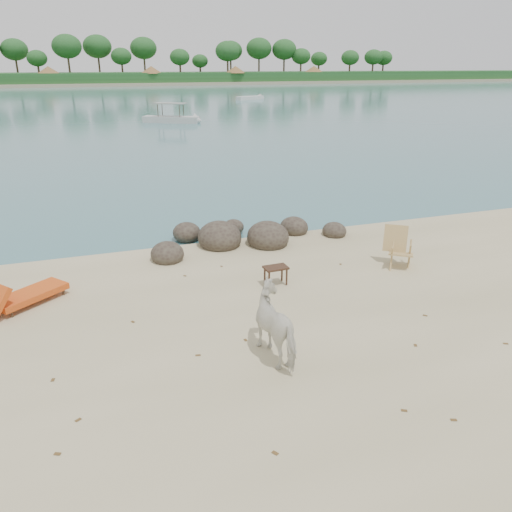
{
  "coord_description": "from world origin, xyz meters",
  "views": [
    {
      "loc": [
        -3.19,
        -8.13,
        5.13
      ],
      "look_at": [
        0.32,
        2.0,
        1.0
      ],
      "focal_mm": 35.0,
      "sensor_mm": 36.0,
      "label": 1
    }
  ],
  "objects": [
    {
      "name": "cow",
      "position": [
        -0.13,
        -0.65,
        0.65
      ],
      "size": [
        0.94,
        1.64,
        1.3
      ],
      "primitive_type": "imported",
      "rotation": [
        0.0,
        0.0,
        3.3
      ],
      "color": "white",
      "rests_on": "ground"
    },
    {
      "name": "far_scenery",
      "position": [
        0.03,
        136.7,
        3.14
      ],
      "size": [
        420.0,
        18.0,
        9.5
      ],
      "color": "#1E4C1E",
      "rests_on": "ground"
    },
    {
      "name": "boulders",
      "position": [
        1.08,
        5.61,
        0.19
      ],
      "size": [
        6.24,
        2.77,
        0.98
      ],
      "rotation": [
        0.0,
        0.0,
        -0.21
      ],
      "color": "#322821",
      "rests_on": "ground"
    },
    {
      "name": "side_table",
      "position": [
        0.97,
        2.37,
        0.23
      ],
      "size": [
        0.6,
        0.4,
        0.47
      ],
      "primitive_type": null,
      "rotation": [
        0.0,
        0.0,
        0.04
      ],
      "color": "#2F1F13",
      "rests_on": "ground"
    },
    {
      "name": "deck_chair",
      "position": [
        4.55,
        2.36,
        0.53
      ],
      "size": [
        0.99,
        1.0,
        1.06
      ],
      "primitive_type": null,
      "rotation": [
        0.0,
        0.0,
        -0.64
      ],
      "color": "tan",
      "rests_on": "ground"
    },
    {
      "name": "boat_far",
      "position": [
        22.52,
        68.92,
        0.31
      ],
      "size": [
        5.45,
        3.26,
        0.63
      ],
      "primitive_type": null,
      "rotation": [
        0.0,
        0.0,
        0.41
      ],
      "color": "silver",
      "rests_on": "water"
    },
    {
      "name": "lounge_chair",
      "position": [
        -4.68,
        3.26,
        0.3
      ],
      "size": [
        2.03,
        1.81,
        0.61
      ],
      "primitive_type": null,
      "rotation": [
        0.0,
        0.0,
        0.66
      ],
      "color": "#D56019",
      "rests_on": "ground"
    },
    {
      "name": "boat_mid",
      "position": [
        5.16,
        40.48,
        1.45
      ],
      "size": [
        5.83,
        4.12,
        2.9
      ],
      "primitive_type": null,
      "rotation": [
        0.0,
        0.0,
        -0.52
      ],
      "color": "#BBBBB6",
      "rests_on": "water"
    },
    {
      "name": "far_shore",
      "position": [
        0.0,
        170.0,
        0.0
      ],
      "size": [
        420.0,
        90.0,
        1.4
      ],
      "primitive_type": "cube",
      "color": "tan",
      "rests_on": "ground"
    },
    {
      "name": "dead_leaves",
      "position": [
        -0.18,
        -0.24,
        0.0
      ],
      "size": [
        8.45,
        7.3,
        0.0
      ],
      "color": "brown",
      "rests_on": "ground"
    },
    {
      "name": "water",
      "position": [
        0.0,
        90.0,
        0.0
      ],
      "size": [
        400.0,
        400.0,
        0.0
      ],
      "primitive_type": "plane",
      "color": "#3A6974",
      "rests_on": "ground"
    }
  ]
}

